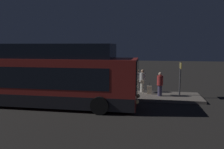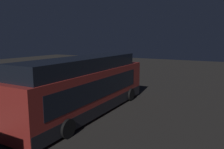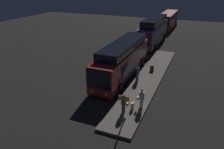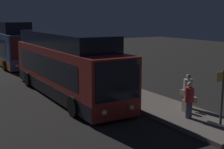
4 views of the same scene
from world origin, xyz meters
The scene contains 10 objects.
ground centered at (0.00, 0.00, 0.00)m, with size 80.00×80.00×0.00m, color #2B2826.
platform centered at (0.00, 2.92, 0.09)m, with size 20.00×2.65×0.19m.
bus_lead centered at (0.00, -0.08, 1.64)m, with size 11.67×2.77×3.66m.
bus_second centered at (-14.55, -0.08, 1.82)m, with size 11.65×2.74×4.10m.
passenger_boarding centered at (1.19, 1.98, 1.04)m, with size 0.61×0.45×1.62m.
passenger_waiting centered at (7.25, 2.72, 1.04)m, with size 0.43×0.59×1.61m.
passenger_with_bags centered at (6.05, 3.77, 1.06)m, with size 0.43×0.60×1.66m.
suitcase centered at (6.55, 3.20, 0.48)m, with size 0.33×0.20×0.81m.
sign_post centered at (8.60, 3.18, 1.64)m, with size 0.10×0.79×2.28m.
trash_bin centered at (-2.08, 2.74, 0.51)m, with size 0.44×0.44×0.65m.
Camera 4 is at (16.81, -6.85, 4.56)m, focal length 50.00 mm.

